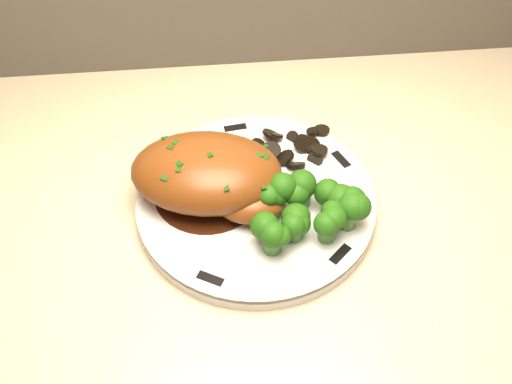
{
  "coord_description": "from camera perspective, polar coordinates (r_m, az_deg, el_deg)",
  "views": [
    {
      "loc": [
        0.02,
        1.31,
        1.41
      ],
      "look_at": [
        0.06,
        1.73,
        0.92
      ],
      "focal_mm": 45.0,
      "sensor_mm": 36.0,
      "label": 1
    }
  ],
  "objects": [
    {
      "name": "rim_accent_4",
      "position": [
        0.62,
        7.49,
        -5.51
      ],
      "size": [
        0.02,
        0.02,
        0.0
      ],
      "primitive_type": "cube",
      "rotation": [
        0.0,
        0.0,
        7.04
      ],
      "color": "black",
      "rests_on": "plate"
    },
    {
      "name": "chicken_breast",
      "position": [
        0.64,
        -3.99,
        1.45
      ],
      "size": [
        0.17,
        0.13,
        0.06
      ],
      "rotation": [
        0.0,
        0.0,
        -0.15
      ],
      "color": "brown",
      "rests_on": "plate"
    },
    {
      "name": "plate",
      "position": [
        0.66,
        -0.0,
        -1.03
      ],
      "size": [
        0.27,
        0.27,
        0.02
      ],
      "primitive_type": "cylinder",
      "rotation": [
        0.0,
        0.0,
        0.12
      ],
      "color": "silver",
      "rests_on": "counter"
    },
    {
      "name": "rim_accent_0",
      "position": [
        0.7,
        7.56,
        2.88
      ],
      "size": [
        0.02,
        0.03,
        0.0
      ],
      "primitive_type": "cube",
      "rotation": [
        0.0,
        0.0,
        2.01
      ],
      "color": "black",
      "rests_on": "plate"
    },
    {
      "name": "rim_accent_3",
      "position": [
        0.6,
        -4.09,
        -7.7
      ],
      "size": [
        0.03,
        0.02,
        0.0
      ],
      "primitive_type": "cube",
      "rotation": [
        0.0,
        0.0,
        5.78
      ],
      "color": "black",
      "rests_on": "plate"
    },
    {
      "name": "broccoli_florets",
      "position": [
        0.62,
        4.64,
        -1.65
      ],
      "size": [
        0.1,
        0.08,
        0.04
      ],
      "rotation": [
        0.0,
        0.0,
        0.04
      ],
      "color": "#478136",
      "rests_on": "plate"
    },
    {
      "name": "gravy_pool",
      "position": [
        0.66,
        -4.27,
        0.01
      ],
      "size": [
        0.11,
        0.11,
        0.0
      ],
      "primitive_type": "cylinder",
      "color": "black",
      "rests_on": "plate"
    },
    {
      "name": "mushroom_pile",
      "position": [
        0.7,
        3.15,
        3.63
      ],
      "size": [
        0.08,
        0.06,
        0.02
      ],
      "color": "black",
      "rests_on": "plate"
    },
    {
      "name": "rim_accent_2",
      "position": [
        0.67,
        -9.12,
        0.12
      ],
      "size": [
        0.01,
        0.03,
        0.0
      ],
      "primitive_type": "cube",
      "rotation": [
        0.0,
        0.0,
        4.53
      ],
      "color": "black",
      "rests_on": "plate"
    },
    {
      "name": "rim_accent_1",
      "position": [
        0.73,
        -1.86,
        5.72
      ],
      "size": [
        0.03,
        0.01,
        0.0
      ],
      "primitive_type": "cube",
      "rotation": [
        0.0,
        0.0,
        3.27
      ],
      "color": "black",
      "rests_on": "plate"
    }
  ]
}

